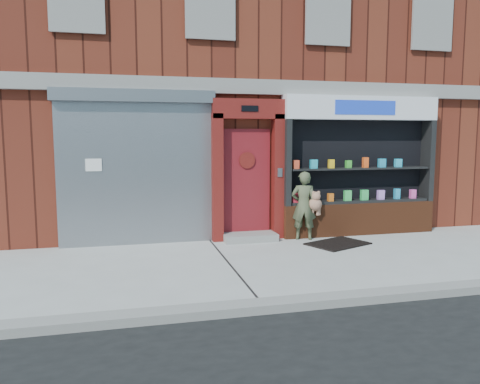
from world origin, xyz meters
name	(u,v)px	position (x,y,z in m)	size (l,w,h in m)	color
ground	(316,259)	(0.00, 0.00, 0.00)	(80.00, 80.00, 0.00)	#9E9E99
curb	(381,296)	(0.00, -2.15, 0.06)	(60.00, 0.30, 0.12)	gray
building	(237,72)	(0.00, 5.99, 4.00)	(12.00, 8.16, 8.00)	#551E13
shutter_bay	(136,158)	(-3.00, 1.93, 1.72)	(3.10, 0.30, 3.04)	gray
red_door_bay	(248,170)	(-0.75, 1.86, 1.46)	(1.52, 0.58, 2.90)	#5B120F
pharmacy_bay	(359,172)	(1.75, 1.81, 1.37)	(3.50, 0.41, 3.00)	brown
woman	(305,205)	(0.40, 1.55, 0.72)	(0.69, 0.48, 1.43)	#4B5336
doormat	(338,244)	(0.87, 0.94, 0.01)	(1.15, 0.80, 0.03)	black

